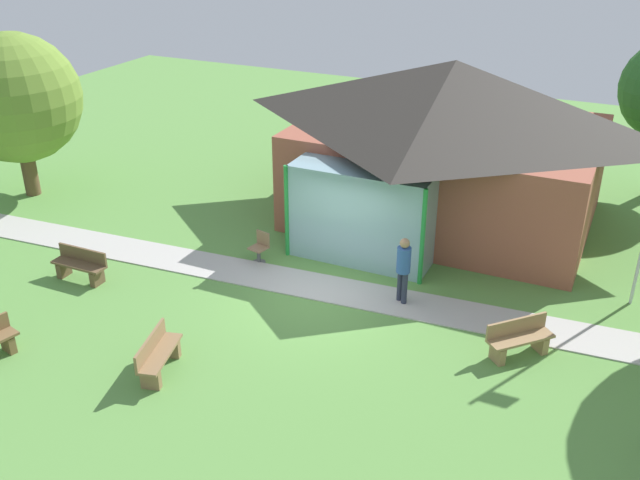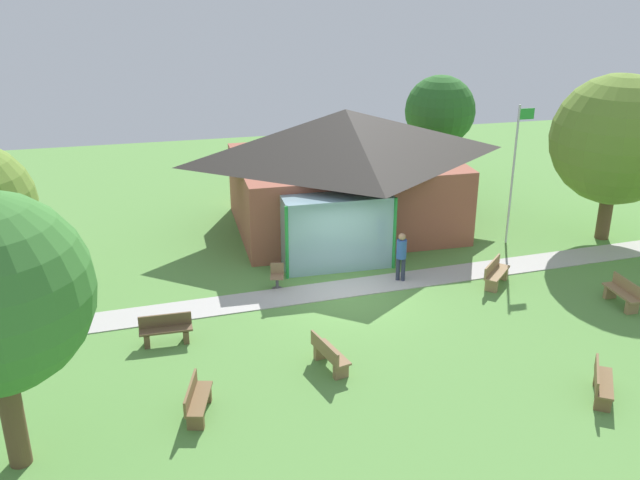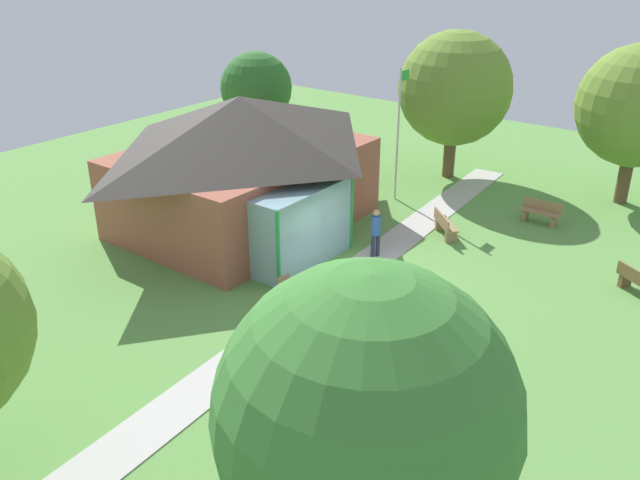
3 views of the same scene
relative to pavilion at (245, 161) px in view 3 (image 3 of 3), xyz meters
The scene contains 16 objects.
ground_plane 6.61m from the pavilion, 102.72° to the right, with size 44.00×44.00×0.00m, color #609947.
pavilion is the anchor object (origin of this frame).
footpath 6.20m from the pavilion, 103.73° to the right, with size 25.30×1.30×0.03m, color #BCB7B2.
flagpole 6.46m from the pavilion, 27.51° to the right, with size 0.64×0.08×5.35m.
bench_front_left 13.45m from the pavilion, 120.44° to the right, with size 0.79×1.56×0.84m.
bench_front_right 13.60m from the pavilion, 76.18° to the right, with size 1.17×1.51×0.84m.
bench_front_center 10.82m from the pavilion, 107.08° to the right, with size 0.81×1.56×0.84m.
bench_mid_right 7.59m from the pavilion, 60.59° to the right, with size 1.35×1.39×0.84m.
bench_mid_left 10.88m from the pavilion, 133.44° to the right, with size 1.50×0.45×0.84m.
bench_lawn_far_right 11.24m from the pavilion, 51.75° to the right, with size 0.47×1.51×0.84m.
patio_chair_west 6.46m from the pavilion, 126.20° to the right, with size 0.53×0.53×0.86m.
visitor_on_path 5.56m from the pavilion, 83.86° to the right, with size 0.34×0.34×1.74m.
tree_behind_pavilion_right 7.54m from the pavilion, 38.74° to the left, with size 3.26×3.26×5.19m.
tree_lawn_corner 16.40m from the pavilion, 130.83° to the right, with size 4.17×4.17×6.25m.
tree_east_hedge 10.24m from the pavilion, 19.51° to the right, with size 4.87×4.87×6.38m.
tree_far_east 15.20m from the pavilion, 43.84° to the right, with size 4.71×4.71×6.31m.
Camera 3 is at (-15.36, -10.21, 9.98)m, focal length 37.56 mm.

